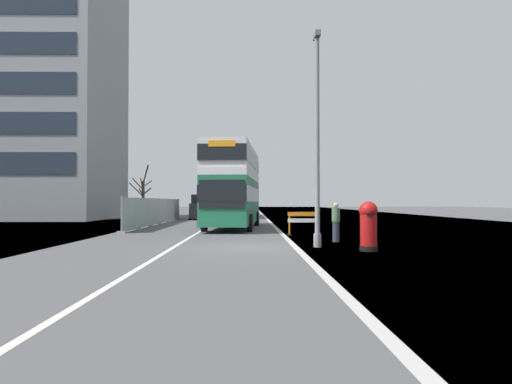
% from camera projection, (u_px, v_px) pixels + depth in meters
% --- Properties ---
extents(ground, '(140.00, 280.00, 0.10)m').
position_uv_depth(ground, '(264.00, 248.00, 17.48)').
color(ground, '#4C4C4F').
extents(double_decker_bus, '(3.45, 11.56, 5.04)m').
position_uv_depth(double_decker_bus, '(234.00, 186.00, 30.00)').
color(double_decker_bus, '#1E6B47').
rests_on(double_decker_bus, ground).
extents(lamppost_foreground, '(0.29, 0.70, 7.98)m').
position_uv_depth(lamppost_foreground, '(317.00, 146.00, 17.51)').
color(lamppost_foreground, gray).
rests_on(lamppost_foreground, ground).
extents(red_pillar_postbox, '(0.63, 0.63, 1.69)m').
position_uv_depth(red_pillar_postbox, '(368.00, 224.00, 16.06)').
color(red_pillar_postbox, black).
rests_on(red_pillar_postbox, ground).
extents(roadworks_barrier, '(1.52, 0.45, 1.16)m').
position_uv_depth(roadworks_barrier, '(303.00, 221.00, 23.60)').
color(roadworks_barrier, orange).
rests_on(roadworks_barrier, ground).
extents(construction_site_fence, '(0.44, 20.60, 1.97)m').
position_uv_depth(construction_site_fence, '(158.00, 212.00, 35.19)').
color(construction_site_fence, '#A8AAAD').
rests_on(construction_site_fence, ground).
extents(car_oncoming_near, '(2.05, 4.27, 2.34)m').
position_uv_depth(car_oncoming_near, '(202.00, 208.00, 44.72)').
color(car_oncoming_near, black).
rests_on(car_oncoming_near, ground).
extents(car_receding_mid, '(1.99, 4.27, 2.36)m').
position_uv_depth(car_receding_mid, '(210.00, 207.00, 52.16)').
color(car_receding_mid, gray).
rests_on(car_receding_mid, ground).
extents(car_receding_far, '(2.04, 4.38, 1.98)m').
position_uv_depth(car_receding_far, '(212.00, 207.00, 60.24)').
color(car_receding_far, silver).
rests_on(car_receding_far, ground).
extents(car_far_side, '(2.08, 3.82, 1.99)m').
position_uv_depth(car_far_side, '(217.00, 207.00, 69.58)').
color(car_far_side, gray).
rests_on(car_far_side, ground).
extents(bare_tree_far_verge_near, '(2.38, 2.50, 5.64)m').
position_uv_depth(bare_tree_far_verge_near, '(143.00, 194.00, 51.78)').
color(bare_tree_far_verge_near, '#4C3D2D').
rests_on(bare_tree_far_verge_near, ground).
extents(pedestrian_at_kerb, '(0.34, 0.34, 1.64)m').
position_uv_depth(pedestrian_at_kerb, '(336.00, 222.00, 19.72)').
color(pedestrian_at_kerb, '#2D3342').
rests_on(pedestrian_at_kerb, ground).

